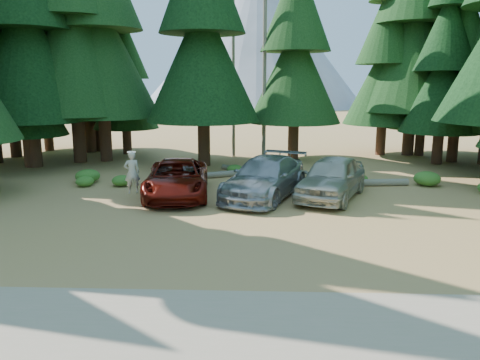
# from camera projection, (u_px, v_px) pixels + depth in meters

# --- Properties ---
(ground) EXTENTS (160.00, 160.00, 0.00)m
(ground) POSITION_uv_depth(u_px,v_px,m) (244.00, 230.00, 15.83)
(ground) COLOR tan
(ground) RESTS_ON ground
(gravel_strip) EXTENTS (26.00, 3.50, 0.01)m
(gravel_strip) POSITION_uv_depth(u_px,v_px,m) (234.00, 329.00, 9.47)
(gravel_strip) COLOR tan
(gravel_strip) RESTS_ON ground
(forest_belt_north) EXTENTS (36.00, 7.00, 22.00)m
(forest_belt_north) POSITION_uv_depth(u_px,v_px,m) (251.00, 159.00, 30.50)
(forest_belt_north) COLOR black
(forest_belt_north) RESTS_ON ground
(snag_front) EXTENTS (0.24, 0.24, 12.00)m
(snag_front) POSITION_uv_depth(u_px,v_px,m) (265.00, 64.00, 28.75)
(snag_front) COLOR gray
(snag_front) RESTS_ON ground
(snag_back) EXTENTS (0.20, 0.20, 10.00)m
(snag_back) POSITION_uv_depth(u_px,v_px,m) (233.00, 81.00, 30.50)
(snag_back) COLOR gray
(snag_back) RESTS_ON ground
(mountain_peak) EXTENTS (48.00, 50.00, 28.00)m
(mountain_peak) POSITION_uv_depth(u_px,v_px,m) (245.00, 45.00, 99.62)
(mountain_peak) COLOR gray
(mountain_peak) RESTS_ON ground
(red_pickup) EXTENTS (3.21, 5.94, 1.58)m
(red_pickup) POSITION_uv_depth(u_px,v_px,m) (177.00, 178.00, 20.37)
(red_pickup) COLOR #580E07
(red_pickup) RESTS_ON ground
(silver_minivan_center) EXTENTS (4.41, 6.41, 1.72)m
(silver_minivan_center) POSITION_uv_depth(u_px,v_px,m) (265.00, 178.00, 20.19)
(silver_minivan_center) COLOR #9FA1A6
(silver_minivan_center) RESTS_ON ground
(silver_minivan_right) EXTENTS (4.04, 5.68, 1.80)m
(silver_minivan_right) POSITION_uv_depth(u_px,v_px,m) (332.00, 178.00, 20.03)
(silver_minivan_right) COLOR #B8B5A3
(silver_minivan_right) RESTS_ON ground
(frisbee_player) EXTENTS (0.77, 0.65, 1.80)m
(frisbee_player) POSITION_uv_depth(u_px,v_px,m) (132.00, 172.00, 19.80)
(frisbee_player) COLOR beige
(frisbee_player) RESTS_ON ground
(log_left) EXTENTS (4.32, 2.19, 0.33)m
(log_left) POSITION_uv_depth(u_px,v_px,m) (246.00, 172.00, 25.06)
(log_left) COLOR gray
(log_left) RESTS_ON ground
(log_mid) EXTENTS (2.75, 2.50, 0.28)m
(log_mid) POSITION_uv_depth(u_px,v_px,m) (245.00, 170.00, 25.74)
(log_mid) COLOR gray
(log_mid) RESTS_ON ground
(log_right) EXTENTS (5.23, 0.91, 0.33)m
(log_right) POSITION_uv_depth(u_px,v_px,m) (355.00, 183.00, 22.44)
(log_right) COLOR gray
(log_right) RESTS_ON ground
(shrub_far_left) EXTENTS (1.20, 1.20, 0.66)m
(shrub_far_left) POSITION_uv_depth(u_px,v_px,m) (88.00, 176.00, 23.26)
(shrub_far_left) COLOR #387122
(shrub_far_left) RESTS_ON ground
(shrub_left) EXTENTS (0.94, 0.94, 0.52)m
(shrub_left) POSITION_uv_depth(u_px,v_px,m) (122.00, 181.00, 22.50)
(shrub_left) COLOR #387122
(shrub_left) RESTS_ON ground
(shrub_center_left) EXTENTS (1.05, 1.05, 0.58)m
(shrub_center_left) POSITION_uv_depth(u_px,v_px,m) (178.00, 168.00, 25.70)
(shrub_center_left) COLOR #387122
(shrub_center_left) RESTS_ON ground
(shrub_center_right) EXTENTS (0.88, 0.88, 0.48)m
(shrub_center_right) POSITION_uv_depth(u_px,v_px,m) (235.00, 169.00, 25.59)
(shrub_center_right) COLOR #387122
(shrub_center_right) RESTS_ON ground
(shrub_right) EXTENTS (0.90, 0.90, 0.49)m
(shrub_right) POSITION_uv_depth(u_px,v_px,m) (359.00, 179.00, 22.92)
(shrub_right) COLOR #387122
(shrub_right) RESTS_ON ground
(shrub_far_right) EXTENTS (1.26, 1.26, 0.69)m
(shrub_far_right) POSITION_uv_depth(u_px,v_px,m) (427.00, 179.00, 22.55)
(shrub_far_right) COLOR #387122
(shrub_far_right) RESTS_ON ground
(shrub_edge_west) EXTENTS (0.86, 0.86, 0.47)m
(shrub_edge_west) POSITION_uv_depth(u_px,v_px,m) (85.00, 181.00, 22.41)
(shrub_edge_west) COLOR #387122
(shrub_edge_west) RESTS_ON ground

